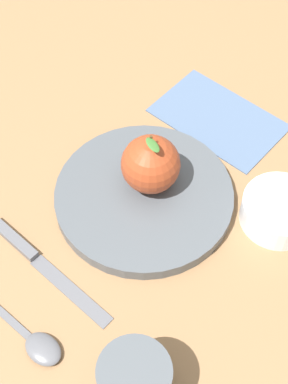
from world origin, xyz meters
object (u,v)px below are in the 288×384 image
at_px(side_bowl, 280,209).
at_px(knife, 37,260).
at_px(spoon, 32,339).
at_px(dinner_plate, 144,196).
at_px(cup, 135,382).
at_px(apple, 151,164).
at_px(linen_napkin, 218,118).

relative_size(side_bowl, knife, 0.56).
relative_size(side_bowl, spoon, 0.70).
bearing_deg(dinner_plate, knife, -66.22).
relative_size(cup, knife, 0.44).
relative_size(apple, spoon, 0.66).
bearing_deg(dinner_plate, cup, -13.07).
relative_size(dinner_plate, side_bowl, 2.41).
distance_m(dinner_plate, cup, 0.26).
distance_m(side_bowl, cup, 0.30).
distance_m(dinner_plate, apple, 0.05).
height_order(apple, linen_napkin, apple).
relative_size(dinner_plate, spoon, 1.67).
distance_m(apple, side_bowl, 0.18).
bearing_deg(spoon, linen_napkin, 134.38).
height_order(dinner_plate, side_bowl, side_bowl).
bearing_deg(apple, spoon, -43.48).
bearing_deg(dinner_plate, spoon, -43.93).
relative_size(apple, side_bowl, 0.94).
xyz_separation_m(apple, cup, (0.27, -0.07, -0.02)).
height_order(dinner_plate, cup, cup).
bearing_deg(dinner_plate, apple, 142.10).
relative_size(apple, cup, 1.21).
height_order(cup, spoon, cup).
relative_size(cup, spoon, 0.54).
height_order(apple, cup, apple).
xyz_separation_m(dinner_plate, spoon, (0.17, -0.16, -0.01)).
relative_size(knife, linen_napkin, 0.95).
bearing_deg(apple, cup, -14.74).
height_order(dinner_plate, spoon, dinner_plate).
xyz_separation_m(dinner_plate, side_bowl, (0.06, 0.17, 0.01)).
xyz_separation_m(cup, knife, (-0.19, -0.09, -0.04)).
xyz_separation_m(side_bowl, spoon, (0.11, -0.33, -0.02)).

